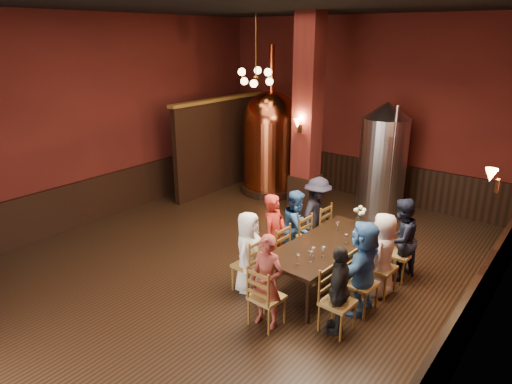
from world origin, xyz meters
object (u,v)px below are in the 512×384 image
Objects in this scene: dining_table at (326,247)px; copper_kettle at (271,141)px; steel_vessel at (383,159)px; person_1 at (274,236)px; person_0 at (248,252)px; person_2 at (296,227)px; rose_vase at (359,213)px.

dining_table is 0.65× the size of copper_kettle.
dining_table is 3.82m from steel_vessel.
copper_kettle is (-2.71, 3.66, 0.64)m from person_1.
person_1 is at bearing -19.41° from person_0.
person_2 is 3.67× the size of rose_vase.
person_2 is 0.53× the size of steel_vessel.
copper_kettle is 9.99× the size of rose_vase.
person_1 is (-0.87, -0.28, 0.06)m from dining_table.
steel_vessel is at bearing 105.00° from rose_vase.
rose_vase is at bearing -43.56° from person_0.
copper_kettle reaches higher than person_0.
person_1 is at bearing -93.50° from steel_vessel.
person_0 is 0.92× the size of person_1.
person_1 is 1.07× the size of person_2.
copper_kettle is (-2.67, 4.33, 0.70)m from person_0.
person_2 is (0.04, 0.66, -0.05)m from person_1.
person_1 is 3.93× the size of rose_vase.
person_2 reaches higher than person_0.
person_2 is 3.40m from steel_vessel.
steel_vessel reaches higher than person_0.
dining_table is 0.93× the size of steel_vessel.
person_1 reaches higher than person_0.
person_0 is 0.99× the size of person_2.
person_0 reaches higher than rose_vase.
copper_kettle is 2.97m from steel_vessel.
dining_table is 1.31m from person_0.
copper_kettle is at bearing 31.52° from person_1.
person_2 is 1.16m from rose_vase.
rose_vase is at bearing -32.97° from copper_kettle.
dining_table is at bearing -132.21° from person_2.
dining_table is 1.05m from rose_vase.
steel_vessel is 2.83m from rose_vase.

